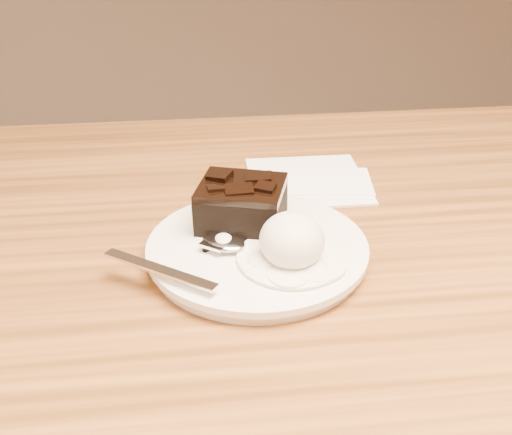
{
  "coord_description": "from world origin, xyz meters",
  "views": [
    {
      "loc": [
        -0.12,
        -0.48,
        1.07
      ],
      "look_at": [
        -0.06,
        0.02,
        0.79
      ],
      "focal_mm": 43.38,
      "sensor_mm": 36.0,
      "label": 1
    }
  ],
  "objects": [
    {
      "name": "crumb_b",
      "position": [
        -0.03,
        0.02,
        0.77
      ],
      "size": [
        0.01,
        0.01,
        0.0
      ],
      "primitive_type": "cube",
      "rotation": [
        0.0,
        0.0,
        1.15
      ],
      "color": "black",
      "rests_on": "plate"
    },
    {
      "name": "brownie",
      "position": [
        -0.07,
        0.05,
        0.79
      ],
      "size": [
        0.1,
        0.09,
        0.04
      ],
      "primitive_type": "cube",
      "rotation": [
        0.0,
        0.0,
        -0.3
      ],
      "color": "black",
      "rests_on": "plate"
    },
    {
      "name": "melt_puddle",
      "position": [
        -0.04,
        -0.02,
        0.77
      ],
      "size": [
        0.1,
        0.1,
        0.0
      ],
      "primitive_type": "cylinder",
      "color": "white",
      "rests_on": "plate"
    },
    {
      "name": "spoon",
      "position": [
        -0.09,
        0.01,
        0.77
      ],
      "size": [
        0.16,
        0.13,
        0.01
      ],
      "primitive_type": null,
      "rotation": [
        0.0,
        0.0,
        0.95
      ],
      "color": "silver",
      "rests_on": "plate"
    },
    {
      "name": "crumb_d",
      "position": [
        -0.02,
        0.01,
        0.77
      ],
      "size": [
        0.01,
        0.01,
        0.0
      ],
      "primitive_type": "cube",
      "rotation": [
        0.0,
        0.0,
        0.53
      ],
      "color": "black",
      "rests_on": "plate"
    },
    {
      "name": "crumb_a",
      "position": [
        -0.02,
        -0.03,
        0.77
      ],
      "size": [
        0.01,
        0.01,
        0.0
      ],
      "primitive_type": "cube",
      "rotation": [
        0.0,
        0.0,
        1.11
      ],
      "color": "black",
      "rests_on": "plate"
    },
    {
      "name": "crumb_c",
      "position": [
        -0.11,
        0.0,
        0.77
      ],
      "size": [
        0.01,
        0.01,
        0.0
      ],
      "primitive_type": "cube",
      "rotation": [
        0.0,
        0.0,
        0.71
      ],
      "color": "black",
      "rests_on": "plate"
    },
    {
      "name": "napkin",
      "position": [
        0.02,
        0.17,
        0.75
      ],
      "size": [
        0.14,
        0.14,
        0.01
      ],
      "primitive_type": "cube",
      "rotation": [
        0.0,
        0.0,
        -0.01
      ],
      "color": "white",
      "rests_on": "dining_table"
    },
    {
      "name": "plate",
      "position": [
        -0.06,
        0.01,
        0.76
      ],
      "size": [
        0.21,
        0.21,
        0.02
      ],
      "primitive_type": "cylinder",
      "color": "silver",
      "rests_on": "dining_table"
    },
    {
      "name": "ice_cream_scoop",
      "position": [
        -0.04,
        -0.02,
        0.79
      ],
      "size": [
        0.06,
        0.06,
        0.05
      ],
      "primitive_type": "ellipsoid",
      "color": "white",
      "rests_on": "plate"
    }
  ]
}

